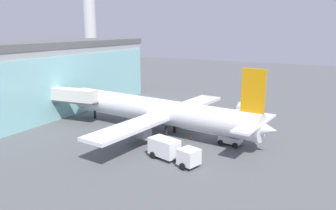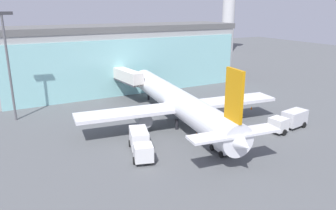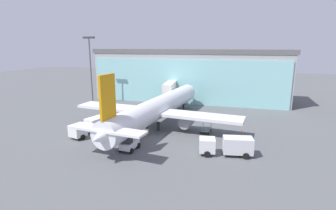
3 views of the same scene
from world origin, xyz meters
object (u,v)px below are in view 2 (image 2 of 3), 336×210
at_px(jet_bridge, 123,75).
at_px(pushback_tug, 224,146).
at_px(baggage_cart, 229,114).
at_px(safety_cone_wingtip, 251,108).
at_px(fuel_truck, 289,120).
at_px(safety_cone_nose, 197,134).
at_px(airplane, 179,102).
at_px(catering_truck, 140,142).
at_px(apron_light_mast, 7,57).

xyz_separation_m(jet_bridge, pushback_tug, (2.14, -30.45, -3.76)).
height_order(baggage_cart, safety_cone_wingtip, baggage_cart).
relative_size(fuel_truck, safety_cone_wingtip, 13.76).
bearing_deg(safety_cone_nose, baggage_cart, 26.81).
relative_size(fuel_truck, pushback_tug, 2.27).
xyz_separation_m(airplane, catering_truck, (-9.63, -7.27, -2.06)).
bearing_deg(fuel_truck, pushback_tug, -0.75).
relative_size(apron_light_mast, safety_cone_nose, 31.21).
bearing_deg(fuel_truck, catering_truck, -16.21).
distance_m(apron_light_mast, safety_cone_nose, 31.61).
height_order(apron_light_mast, safety_cone_nose, apron_light_mast).
bearing_deg(baggage_cart, apron_light_mast, 67.19).
height_order(airplane, safety_cone_nose, airplane).
height_order(jet_bridge, safety_cone_nose, jet_bridge).
height_order(apron_light_mast, baggage_cart, apron_light_mast).
relative_size(catering_truck, fuel_truck, 1.01).
bearing_deg(jet_bridge, fuel_truck, -156.52).
height_order(pushback_tug, safety_cone_nose, pushback_tug).
distance_m(catering_truck, safety_cone_wingtip, 26.31).
xyz_separation_m(catering_truck, pushback_tug, (9.36, -4.83, -0.49)).
xyz_separation_m(catering_truck, fuel_truck, (23.34, -2.58, 0.00)).
bearing_deg(pushback_tug, airplane, 3.25).
distance_m(airplane, baggage_cart, 9.86).
height_order(jet_bridge, baggage_cart, jet_bridge).
bearing_deg(jet_bridge, pushback_tug, 177.73).
distance_m(airplane, catering_truck, 12.24).
height_order(catering_truck, safety_cone_nose, catering_truck).
relative_size(catering_truck, safety_cone_wingtip, 13.86).
bearing_deg(baggage_cart, airplane, 86.95).
bearing_deg(fuel_truck, apron_light_mast, -43.20).
height_order(fuel_truck, pushback_tug, fuel_truck).
bearing_deg(catering_truck, safety_cone_nose, 115.55).
relative_size(pushback_tug, safety_cone_nose, 6.06).
bearing_deg(jet_bridge, airplane, -178.80).
distance_m(fuel_truck, safety_cone_nose, 14.54).
relative_size(catering_truck, pushback_tug, 2.29).
relative_size(catering_truck, safety_cone_nose, 13.86).
distance_m(pushback_tug, safety_cone_wingtip, 20.17).
xyz_separation_m(jet_bridge, catering_truck, (-7.21, -25.61, -3.26)).
height_order(apron_light_mast, airplane, apron_light_mast).
relative_size(apron_light_mast, catering_truck, 2.25).
relative_size(jet_bridge, safety_cone_nose, 23.78).
xyz_separation_m(jet_bridge, airplane, (2.42, -18.34, -1.20)).
height_order(jet_bridge, catering_truck, jet_bridge).
relative_size(airplane, safety_cone_nose, 69.92).
distance_m(catering_truck, pushback_tug, 10.54).
bearing_deg(baggage_cart, pushback_tug, 141.63).
xyz_separation_m(airplane, baggage_cart, (9.34, -0.85, -3.03)).
relative_size(jet_bridge, apron_light_mast, 0.76).
bearing_deg(safety_cone_nose, safety_cone_wingtip, 21.35).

